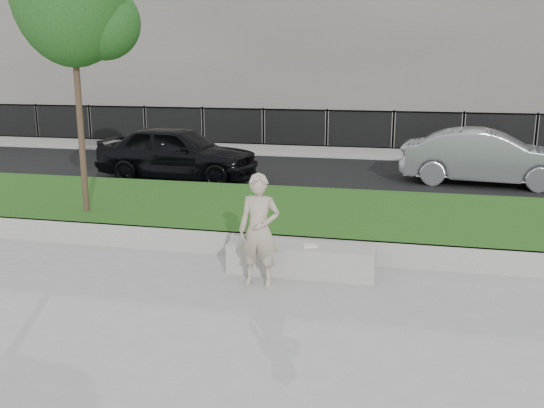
% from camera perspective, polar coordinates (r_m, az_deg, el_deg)
% --- Properties ---
extents(ground, '(90.00, 90.00, 0.00)m').
position_cam_1_polar(ground, '(9.17, -1.73, -7.07)').
color(ground, gray).
rests_on(ground, ground).
extents(grass_bank, '(34.00, 4.00, 0.40)m').
position_cam_1_polar(grass_bank, '(11.91, 1.93, -1.24)').
color(grass_bank, black).
rests_on(grass_bank, ground).
extents(grass_kerb, '(34.00, 0.08, 0.40)m').
position_cam_1_polar(grass_kerb, '(10.06, -0.23, -3.99)').
color(grass_kerb, gray).
rests_on(grass_kerb, ground).
extents(street, '(34.00, 7.00, 0.04)m').
position_cam_1_polar(street, '(17.25, 5.47, 2.68)').
color(street, black).
rests_on(street, ground).
extents(far_pavement, '(34.00, 3.00, 0.12)m').
position_cam_1_polar(far_pavement, '(21.65, 7.08, 4.93)').
color(far_pavement, gray).
rests_on(far_pavement, ground).
extents(iron_fence, '(32.00, 0.30, 1.50)m').
position_cam_1_polar(iron_fence, '(20.60, 6.81, 5.86)').
color(iron_fence, slate).
rests_on(iron_fence, far_pavement).
extents(building_facade, '(34.00, 10.00, 10.00)m').
position_cam_1_polar(building_facade, '(28.45, 8.95, 16.84)').
color(building_facade, '#645F57').
rests_on(building_facade, ground).
extents(stone_bench, '(2.25, 0.56, 0.46)m').
position_cam_1_polar(stone_bench, '(9.33, 2.78, -5.22)').
color(stone_bench, gray).
rests_on(stone_bench, ground).
extents(man, '(0.61, 0.41, 1.65)m').
position_cam_1_polar(man, '(8.71, -1.22, -2.49)').
color(man, tan).
rests_on(man, ground).
extents(book, '(0.25, 0.22, 0.02)m').
position_cam_1_polar(book, '(9.18, 3.58, -3.96)').
color(book, silver).
rests_on(book, stone_bench).
extents(car_dark, '(4.42, 1.95, 1.48)m').
position_cam_1_polar(car_dark, '(16.62, -8.89, 4.83)').
color(car_dark, black).
rests_on(car_dark, street).
extents(car_silver, '(4.45, 1.94, 1.42)m').
position_cam_1_polar(car_silver, '(16.72, 19.59, 4.17)').
color(car_silver, gray).
rests_on(car_silver, street).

